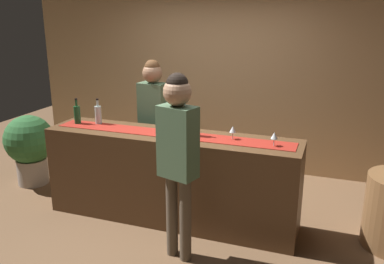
% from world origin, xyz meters
% --- Properties ---
extents(ground_plane, '(10.00, 10.00, 0.00)m').
position_xyz_m(ground_plane, '(0.00, 0.00, 0.00)').
color(ground_plane, brown).
extents(back_wall, '(6.00, 0.12, 2.90)m').
position_xyz_m(back_wall, '(0.00, 1.90, 1.45)').
color(back_wall, tan).
rests_on(back_wall, ground).
extents(bar_counter, '(2.80, 0.60, 1.00)m').
position_xyz_m(bar_counter, '(0.00, 0.00, 0.50)').
color(bar_counter, '#543821').
rests_on(bar_counter, ground).
extents(counter_runner_cloth, '(2.66, 0.28, 0.01)m').
position_xyz_m(counter_runner_cloth, '(0.00, 0.00, 1.00)').
color(counter_runner_cloth, maroon).
rests_on(counter_runner_cloth, bar_counter).
extents(wine_bottle_amber, '(0.07, 0.07, 0.30)m').
position_xyz_m(wine_bottle_amber, '(0.28, 0.02, 1.11)').
color(wine_bottle_amber, brown).
rests_on(wine_bottle_amber, bar_counter).
extents(wine_bottle_clear, '(0.07, 0.07, 0.30)m').
position_xyz_m(wine_bottle_clear, '(-0.94, 0.10, 1.11)').
color(wine_bottle_clear, '#B2C6C1').
rests_on(wine_bottle_clear, bar_counter).
extents(wine_bottle_green, '(0.07, 0.07, 0.30)m').
position_xyz_m(wine_bottle_green, '(-1.18, 0.02, 1.11)').
color(wine_bottle_green, '#194723').
rests_on(wine_bottle_green, bar_counter).
extents(wine_glass_near_customer, '(0.07, 0.07, 0.14)m').
position_xyz_m(wine_glass_near_customer, '(1.11, -0.03, 1.11)').
color(wine_glass_near_customer, silver).
rests_on(wine_glass_near_customer, bar_counter).
extents(wine_glass_mid_counter, '(0.07, 0.07, 0.14)m').
position_xyz_m(wine_glass_mid_counter, '(0.68, 0.04, 1.11)').
color(wine_glass_mid_counter, silver).
rests_on(wine_glass_mid_counter, bar_counter).
extents(bartender, '(0.36, 0.24, 1.71)m').
position_xyz_m(bartender, '(-0.47, 0.58, 1.06)').
color(bartender, '#26262B').
rests_on(bartender, ground).
extents(customer_sipping, '(0.38, 0.29, 1.77)m').
position_xyz_m(customer_sipping, '(0.36, -0.67, 1.11)').
color(customer_sipping, brown).
rests_on(customer_sipping, ground).
extents(potted_plant_tall, '(0.65, 0.65, 0.95)m').
position_xyz_m(potted_plant_tall, '(-2.16, 0.28, 0.55)').
color(potted_plant_tall, '#9E9389').
rests_on(potted_plant_tall, ground).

